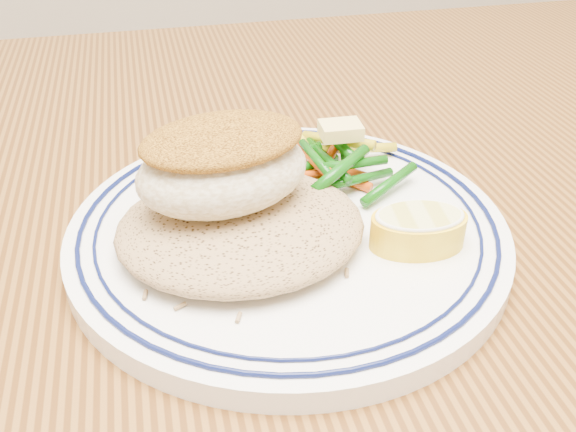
# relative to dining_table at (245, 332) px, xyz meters

# --- Properties ---
(dining_table) EXTENTS (1.50, 0.90, 0.75)m
(dining_table) POSITION_rel_dining_table_xyz_m (0.00, 0.00, 0.00)
(dining_table) COLOR #502D10
(dining_table) RESTS_ON ground
(plate) EXTENTS (0.28, 0.28, 0.02)m
(plate) POSITION_rel_dining_table_xyz_m (0.03, -0.02, 0.11)
(plate) COLOR white
(plate) RESTS_ON dining_table
(rice_pilaf) EXTENTS (0.15, 0.13, 0.03)m
(rice_pilaf) POSITION_rel_dining_table_xyz_m (-0.00, -0.04, 0.13)
(rice_pilaf) COLOR #95744A
(rice_pilaf) RESTS_ON plate
(fish_fillet) EXTENTS (0.12, 0.09, 0.05)m
(fish_fillet) POSITION_rel_dining_table_xyz_m (-0.01, -0.03, 0.16)
(fish_fillet) COLOR beige
(fish_fillet) RESTS_ON rice_pilaf
(vegetable_pile) EXTENTS (0.11, 0.10, 0.03)m
(vegetable_pile) POSITION_rel_dining_table_xyz_m (0.07, 0.02, 0.13)
(vegetable_pile) COLOR #C04009
(vegetable_pile) RESTS_ON plate
(butter_pat) EXTENTS (0.03, 0.02, 0.01)m
(butter_pat) POSITION_rel_dining_table_xyz_m (0.08, 0.03, 0.15)
(butter_pat) COLOR #FEE37C
(butter_pat) RESTS_ON vegetable_pile
(lemon_wedge) EXTENTS (0.06, 0.06, 0.02)m
(lemon_wedge) POSITION_rel_dining_table_xyz_m (0.10, -0.07, 0.12)
(lemon_wedge) COLOR yellow
(lemon_wedge) RESTS_ON plate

